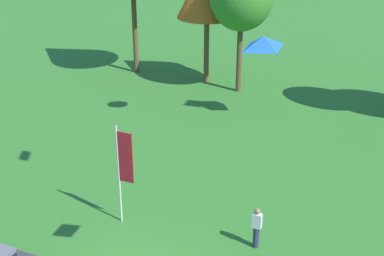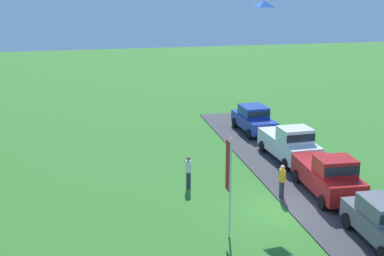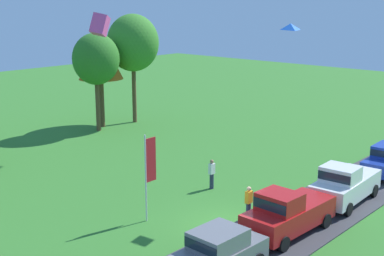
% 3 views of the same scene
% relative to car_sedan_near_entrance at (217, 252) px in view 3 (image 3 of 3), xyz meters
% --- Properties ---
extents(ground_plane, '(120.00, 120.00, 0.00)m').
position_rel_car_sedan_near_entrance_xyz_m(ground_plane, '(4.04, 2.67, -1.04)').
color(ground_plane, '#337528').
extents(pavement_strip, '(36.00, 4.40, 0.06)m').
position_rel_car_sedan_near_entrance_xyz_m(pavement_strip, '(4.04, 0.38, -1.01)').
color(pavement_strip, '#38383D').
rests_on(pavement_strip, ground).
extents(car_sedan_near_entrance, '(4.45, 2.06, 1.84)m').
position_rel_car_sedan_near_entrance_xyz_m(car_sedan_near_entrance, '(0.00, 0.00, 0.00)').
color(car_sedan_near_entrance, slate).
rests_on(car_sedan_near_entrance, ground).
extents(car_pickup_far_end, '(5.07, 2.21, 2.14)m').
position_rel_car_sedan_near_entrance_xyz_m(car_pickup_far_end, '(4.98, 0.01, 0.07)').
color(car_pickup_far_end, red).
rests_on(car_pickup_far_end, ground).
extents(car_pickup_mid_row, '(5.08, 2.24, 2.14)m').
position_rel_car_sedan_near_entrance_xyz_m(car_pickup_mid_row, '(10.32, -0.13, 0.07)').
color(car_pickup_mid_row, white).
rests_on(car_pickup_mid_row, ground).
extents(person_watching_sky, '(0.36, 0.24, 1.71)m').
position_rel_car_sedan_near_entrance_xyz_m(person_watching_sky, '(5.27, 2.33, -0.16)').
color(person_watching_sky, '#2D334C').
rests_on(person_watching_sky, ground).
extents(person_on_lawn, '(0.36, 0.24, 1.71)m').
position_rel_car_sedan_near_entrance_xyz_m(person_on_lawn, '(7.49, 6.51, -0.16)').
color(person_on_lawn, '#2D334C').
rests_on(person_on_lawn, ground).
extents(tree_far_left, '(3.76, 3.76, 7.93)m').
position_rel_car_sedan_near_entrance_xyz_m(tree_far_left, '(11.96, 22.32, 4.79)').
color(tree_far_left, brown).
rests_on(tree_far_left, ground).
extents(tree_left_of_center, '(3.66, 3.66, 7.73)m').
position_rel_car_sedan_near_entrance_xyz_m(tree_left_of_center, '(13.05, 23.13, 4.82)').
color(tree_left_of_center, brown).
rests_on(tree_left_of_center, ground).
extents(tree_far_right, '(4.42, 4.42, 9.33)m').
position_rel_car_sedan_near_entrance_xyz_m(tree_far_right, '(16.08, 22.47, 5.83)').
color(tree_far_right, brown).
rests_on(tree_far_right, ground).
extents(flag_banner, '(0.71, 0.08, 4.30)m').
position_rel_car_sedan_near_entrance_xyz_m(flag_banner, '(2.12, 5.94, 1.68)').
color(flag_banner, silver).
rests_on(flag_banner, ground).
extents(kite_box_high_left, '(1.72, 1.33, 1.73)m').
position_rel_car_sedan_near_entrance_xyz_m(kite_box_high_left, '(8.68, 17.50, 7.75)').
color(kite_box_high_left, '#EA4C9E').
extents(kite_diamond_trailing_tail, '(1.17, 1.20, 0.35)m').
position_rel_car_sedan_near_entrance_xyz_m(kite_diamond_trailing_tail, '(8.53, 2.41, 8.11)').
color(kite_diamond_trailing_tail, blue).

